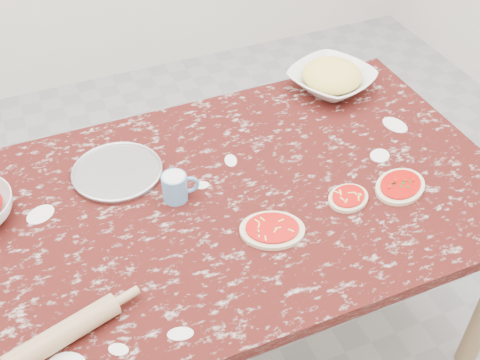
% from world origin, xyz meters
% --- Properties ---
extents(ground, '(4.00, 4.00, 0.00)m').
position_xyz_m(ground, '(0.00, 0.00, 0.00)').
color(ground, gray).
extents(worktable, '(1.60, 1.00, 0.75)m').
position_xyz_m(worktable, '(0.00, 0.00, 0.67)').
color(worktable, '#370E0B').
rests_on(worktable, ground).
extents(pizza_tray, '(0.33, 0.33, 0.01)m').
position_xyz_m(pizza_tray, '(-0.32, 0.23, 0.76)').
color(pizza_tray, '#B2B2B7').
rests_on(pizza_tray, worktable).
extents(cheese_bowl, '(0.38, 0.38, 0.07)m').
position_xyz_m(cheese_bowl, '(0.53, 0.38, 0.79)').
color(cheese_bowl, white).
rests_on(cheese_bowl, worktable).
extents(flour_mug, '(0.11, 0.07, 0.09)m').
position_xyz_m(flour_mug, '(-0.18, 0.05, 0.79)').
color(flour_mug, '#5C93C4').
rests_on(flour_mug, worktable).
extents(pizza_left, '(0.22, 0.20, 0.02)m').
position_xyz_m(pizza_left, '(0.02, -0.18, 0.76)').
color(pizza_left, beige).
rests_on(pizza_left, worktable).
extents(pizza_mid, '(0.16, 0.14, 0.02)m').
position_xyz_m(pizza_mid, '(0.28, -0.15, 0.76)').
color(pizza_mid, beige).
rests_on(pizza_mid, worktable).
extents(pizza_right, '(0.21, 0.19, 0.02)m').
position_xyz_m(pizza_right, '(0.45, -0.17, 0.76)').
color(pizza_right, beige).
rests_on(pizza_right, worktable).
extents(rolling_pin, '(0.28, 0.13, 0.06)m').
position_xyz_m(rolling_pin, '(-0.58, -0.31, 0.78)').
color(rolling_pin, tan).
rests_on(rolling_pin, worktable).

